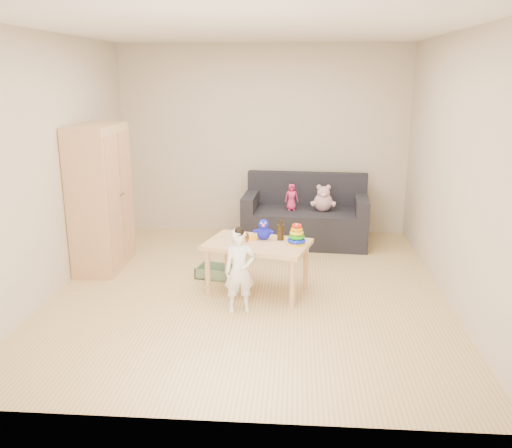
# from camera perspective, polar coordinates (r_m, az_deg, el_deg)

# --- Properties ---
(room) EXTENTS (4.50, 4.50, 4.50)m
(room) POSITION_cam_1_polar(r_m,az_deg,el_deg) (5.39, -0.73, 5.97)
(room) COLOR #DEB677
(room) RESTS_ON ground
(wardrobe) EXTENTS (0.46, 0.92, 1.65)m
(wardrobe) POSITION_cam_1_polar(r_m,az_deg,el_deg) (6.45, -16.03, 2.67)
(wardrobe) COLOR tan
(wardrobe) RESTS_ON ground
(sofa) EXTENTS (1.67, 0.91, 0.46)m
(sofa) POSITION_cam_1_polar(r_m,az_deg,el_deg) (7.25, 5.18, -0.27)
(sofa) COLOR black
(sofa) RESTS_ON ground
(play_table) EXTENTS (1.16, 0.89, 0.54)m
(play_table) POSITION_cam_1_polar(r_m,az_deg,el_deg) (5.60, 0.15, -4.58)
(play_table) COLOR tan
(play_table) RESTS_ON ground
(storage_bin) EXTENTS (0.45, 0.38, 0.12)m
(storage_bin) POSITION_cam_1_polar(r_m,az_deg,el_deg) (6.11, -4.25, -4.99)
(storage_bin) COLOR #668762
(storage_bin) RESTS_ON ground
(toddler) EXTENTS (0.33, 0.26, 0.79)m
(toddler) POSITION_cam_1_polar(r_m,az_deg,el_deg) (5.13, -1.73, -5.03)
(toddler) COLOR white
(toddler) RESTS_ON ground
(pink_bear) EXTENTS (0.29, 0.25, 0.30)m
(pink_bear) POSITION_cam_1_polar(r_m,az_deg,el_deg) (7.13, 7.10, 2.53)
(pink_bear) COLOR #CC969F
(pink_bear) RESTS_ON sofa
(doll) EXTENTS (0.19, 0.15, 0.35)m
(doll) POSITION_cam_1_polar(r_m,az_deg,el_deg) (7.14, 3.76, 2.82)
(doll) COLOR #DE2965
(doll) RESTS_ON sofa
(ring_stacker) EXTENTS (0.19, 0.19, 0.21)m
(ring_stacker) POSITION_cam_1_polar(r_m,az_deg,el_deg) (5.45, 4.30, -1.29)
(ring_stacker) COLOR yellow
(ring_stacker) RESTS_ON play_table
(brown_bottle) EXTENTS (0.07, 0.07, 0.21)m
(brown_bottle) POSITION_cam_1_polar(r_m,az_deg,el_deg) (5.58, 2.61, -0.80)
(brown_bottle) COLOR black
(brown_bottle) RESTS_ON play_table
(blue_plush) EXTENTS (0.23, 0.22, 0.22)m
(blue_plush) POSITION_cam_1_polar(r_m,az_deg,el_deg) (5.59, 0.81, -0.53)
(blue_plush) COLOR #191BE2
(blue_plush) RESTS_ON play_table
(wooden_figure) EXTENTS (0.05, 0.05, 0.10)m
(wooden_figure) POSITION_cam_1_polar(r_m,az_deg,el_deg) (5.52, -0.95, -1.39)
(wooden_figure) COLOR brown
(wooden_figure) RESTS_ON play_table
(yellow_book) EXTENTS (0.23, 0.23, 0.01)m
(yellow_book) POSITION_cam_1_polar(r_m,az_deg,el_deg) (5.67, -0.56, -1.40)
(yellow_book) COLOR #FFA61A
(yellow_book) RESTS_ON play_table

